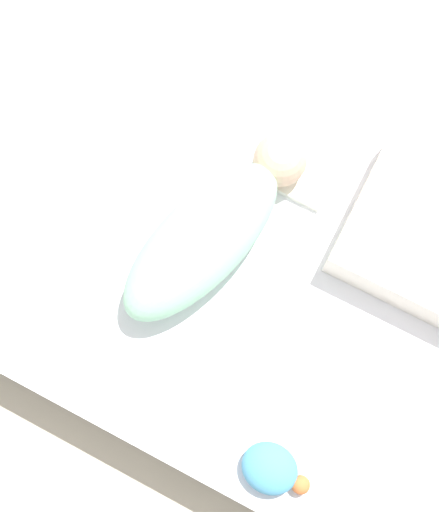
# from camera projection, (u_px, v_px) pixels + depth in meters

# --- Properties ---
(ground_plane) EXTENTS (12.00, 12.00, 0.00)m
(ground_plane) POSITION_uv_depth(u_px,v_px,m) (235.00, 290.00, 1.94)
(ground_plane) COLOR #B2A893
(bed_mattress) EXTENTS (1.26, 0.95, 0.21)m
(bed_mattress) POSITION_uv_depth(u_px,v_px,m) (236.00, 281.00, 1.84)
(bed_mattress) COLOR white
(bed_mattress) RESTS_ON ground_plane
(burp_cloth) EXTENTS (0.20, 0.16, 0.02)m
(burp_cloth) POSITION_uv_depth(u_px,v_px,m) (295.00, 168.00, 1.79)
(burp_cloth) COLOR white
(burp_cloth) RESTS_ON bed_mattress
(swaddled_baby) EXTENTS (0.32, 0.60, 0.17)m
(swaddled_baby) POSITION_uv_depth(u_px,v_px,m) (212.00, 231.00, 1.68)
(swaddled_baby) COLOR #99D6B2
(swaddled_baby) RESTS_ON bed_mattress
(pillow) EXTENTS (0.36, 0.36, 0.11)m
(pillow) POSITION_uv_depth(u_px,v_px,m) (424.00, 233.00, 1.70)
(pillow) COLOR white
(pillow) RESTS_ON bed_mattress
(turtle_plush) EXTENTS (0.16, 0.11, 0.07)m
(turtle_plush) POSITION_uv_depth(u_px,v_px,m) (272.00, 470.00, 1.59)
(turtle_plush) COLOR #4C99C6
(turtle_plush) RESTS_ON bed_mattress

